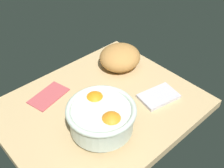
% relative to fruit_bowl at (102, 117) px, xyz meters
% --- Properties ---
extents(ground_plane, '(0.64, 0.53, 0.03)m').
position_rel_fruit_bowl_xyz_m(ground_plane, '(-0.07, -0.09, -0.08)').
color(ground_plane, tan).
extents(fruit_bowl, '(0.20, 0.20, 0.11)m').
position_rel_fruit_bowl_xyz_m(fruit_bowl, '(0.00, 0.00, 0.00)').
color(fruit_bowl, silver).
rests_on(fruit_bowl, ground).
extents(bread_loaf, '(0.17, 0.16, 0.09)m').
position_rel_fruit_bowl_xyz_m(bread_loaf, '(-0.27, -0.20, -0.02)').
color(bread_loaf, '#B87F41').
rests_on(bread_loaf, ground).
extents(napkin_folded, '(0.14, 0.11, 0.01)m').
position_rel_fruit_bowl_xyz_m(napkin_folded, '(-0.24, 0.02, -0.06)').
color(napkin_folded, '#BEB9C3').
rests_on(napkin_folded, ground).
extents(napkin_spare, '(0.15, 0.11, 0.01)m').
position_rel_fruit_bowl_xyz_m(napkin_spare, '(0.03, -0.25, -0.06)').
color(napkin_spare, '#B94A4E').
rests_on(napkin_spare, ground).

